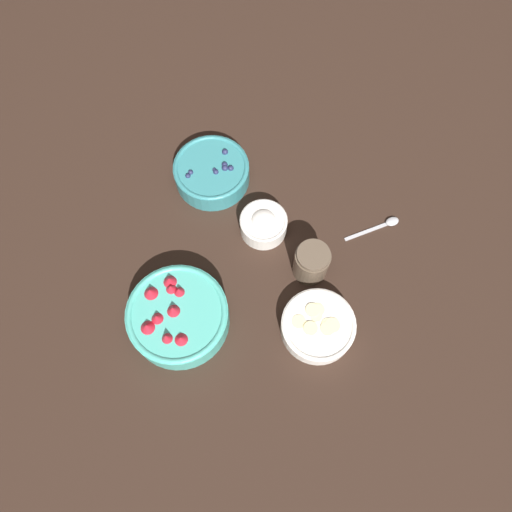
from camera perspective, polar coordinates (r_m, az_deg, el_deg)
The scene contains 7 objects.
ground_plane at distance 1.13m, azimuth 1.42°, elevation -0.25°, with size 4.00×4.00×0.00m, color black.
bowl_strawberries at distance 1.06m, azimuth -8.95°, elevation -6.77°, with size 0.21×0.21×0.09m.
bowl_blueberries at distance 1.20m, azimuth -5.08°, elevation 9.59°, with size 0.18×0.18×0.06m.
bowl_bananas at distance 1.07m, azimuth 7.10°, elevation -7.92°, with size 0.16×0.16×0.04m.
bowl_cream at distance 1.14m, azimuth 0.87°, elevation 3.73°, with size 0.11×0.11×0.06m.
jar_chocolate at distance 1.09m, azimuth 6.34°, elevation -0.78°, with size 0.08×0.08×0.09m.
spoon at distance 1.20m, azimuth 14.24°, elevation 3.43°, with size 0.09×0.12×0.01m.
Camera 1 is at (0.42, 0.07, 1.05)m, focal length 35.00 mm.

